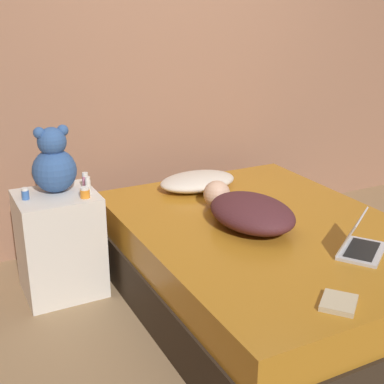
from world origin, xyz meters
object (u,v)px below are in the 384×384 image
Objects in this scene: book at (339,303)px; teddy_bear at (54,164)px; pillow at (198,181)px; bottle_blue at (25,194)px; bottle_orange at (85,193)px; bottle_pink at (85,181)px; bottle_white at (88,185)px; person_lying at (248,211)px; laptop at (358,244)px.

teddy_bear is at bearing 116.90° from book.
pillow is 1.57m from book.
bottle_blue is 0.33m from bottle_orange.
book is (-0.15, -1.56, -0.04)m from pillow.
bottle_pink is at bearing 3.56° from bottle_blue.
bottle_white is 1.55× the size of bottle_orange.
teddy_bear is at bearing 169.71° from bottle_pink.
teddy_bear reaches higher than bottle_orange.
bottle_blue is at bearing -164.13° from teddy_bear.
bottle_orange is at bearing 145.09° from person_lying.
pillow is at bearing -0.20° from teddy_bear.
bottle_pink reaches higher than bottle_blue.
person_lying is at bearing -31.22° from bottle_orange.
bottle_orange is (-0.80, 0.48, 0.08)m from person_lying.
person_lying is 2.06× the size of laptop.
bottle_blue is (-1.13, -0.05, 0.12)m from pillow.
book is at bearing -101.75° from person_lying.
bottle_blue is 0.32× the size of book.
pillow is 8.37× the size of bottle_orange.
laptop is 5.23× the size of bottle_blue.
bottle_pink is 0.16m from bottle_orange.
pillow is at bearing 84.36° from person_lying.
laptop is (0.30, -0.55, -0.04)m from person_lying.
bottle_white is at bearing 113.41° from book.
pillow is at bearing 2.05° from bottle_pink.
teddy_bear reaches higher than person_lying.
bottle_white is 0.09m from bottle_orange.
bottle_blue is 1.81m from book.
person_lying is 0.95m from bottle_white.
bottle_orange is (0.31, -0.13, -0.00)m from bottle_blue.
teddy_bear is 6.24× the size of bottle_orange.
bottle_white is at bearing -172.34° from pillow.
bottle_blue is (-1.11, 0.61, 0.09)m from person_lying.
person_lying is 7.52× the size of bottle_white.
teddy_bear is 4.03× the size of bottle_white.
pillow is 0.66m from person_lying.
bottle_pink reaches higher than person_lying.
laptop is 0.90× the size of teddy_bear.
pillow is 1.49× the size of laptop.
person_lying is at bearing -40.26° from bottle_pink.
bottle_pink reaches higher than laptop.
bottle_blue is at bearing 122.98° from book.
bottle_pink is (0.17, -0.03, -0.12)m from teddy_bear.
laptop is at bearing -76.96° from pillow.
bottle_white reaches higher than book.
teddy_bear is 5.79× the size of bottle_blue.
bottle_pink reaches higher than bottle_orange.
pillow is 5.41× the size of bottle_white.
laptop is at bearing -43.20° from bottle_orange.
laptop is 3.64× the size of bottle_white.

